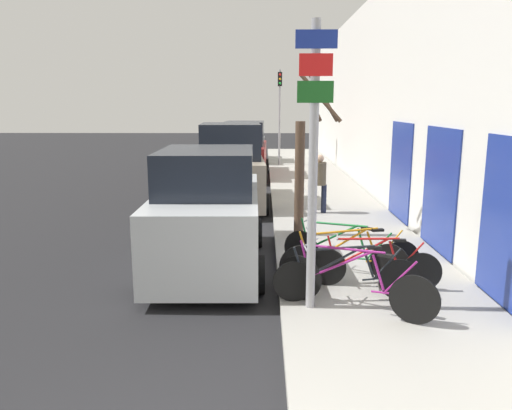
% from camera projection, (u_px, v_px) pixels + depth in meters
% --- Properties ---
extents(ground_plane, '(80.00, 80.00, 0.00)m').
position_uv_depth(ground_plane, '(238.00, 210.00, 14.59)').
color(ground_plane, black).
extents(sidewalk_curb, '(3.20, 32.00, 0.15)m').
position_uv_depth(sidewalk_curb, '(317.00, 191.00, 17.28)').
color(sidewalk_curb, '#9E9B93').
rests_on(sidewalk_curb, ground).
extents(building_facade, '(0.23, 32.00, 6.50)m').
position_uv_depth(building_facade, '(372.00, 98.00, 16.56)').
color(building_facade, silver).
rests_on(building_facade, ground).
extents(signpost, '(0.55, 0.15, 3.97)m').
position_uv_depth(signpost, '(313.00, 160.00, 6.80)').
color(signpost, '#939399').
rests_on(signpost, sidewalk_curb).
extents(bicycle_0, '(2.06, 1.20, 0.93)m').
position_uv_depth(bicycle_0, '(354.00, 284.00, 7.01)').
color(bicycle_0, black).
rests_on(bicycle_0, sidewalk_curb).
extents(bicycle_1, '(2.20, 0.44, 0.85)m').
position_uv_depth(bicycle_1, '(347.00, 277.00, 7.40)').
color(bicycle_1, black).
rests_on(bicycle_1, sidewalk_curb).
extents(bicycle_2, '(2.07, 0.47, 0.85)m').
position_uv_depth(bicycle_2, '(374.00, 266.00, 7.90)').
color(bicycle_2, black).
rests_on(bicycle_2, sidewalk_curb).
extents(bicycle_3, '(2.37, 0.58, 0.91)m').
position_uv_depth(bicycle_3, '(351.00, 259.00, 8.18)').
color(bicycle_3, black).
rests_on(bicycle_3, sidewalk_curb).
extents(bicycle_4, '(1.97, 1.22, 0.92)m').
position_uv_depth(bicycle_4, '(343.00, 253.00, 8.50)').
color(bicycle_4, black).
rests_on(bicycle_4, sidewalk_curb).
extents(parked_car_0, '(2.10, 4.44, 2.24)m').
position_uv_depth(parked_car_0, '(208.00, 214.00, 9.24)').
color(parked_car_0, '#B2B7BC').
rests_on(parked_car_0, ground).
extents(parked_car_1, '(2.27, 4.41, 2.49)m').
position_uv_depth(parked_car_1, '(231.00, 170.00, 14.90)').
color(parked_car_1, gray).
rests_on(parked_car_1, ground).
extents(parked_car_2, '(2.03, 4.81, 2.34)m').
position_uv_depth(parked_car_2, '(245.00, 153.00, 20.83)').
color(parked_car_2, maroon).
rests_on(parked_car_2, ground).
extents(parked_car_3, '(2.00, 4.38, 2.14)m').
position_uv_depth(parked_car_3, '(248.00, 145.00, 25.98)').
color(parked_car_3, '#51565B').
rests_on(parked_car_3, ground).
extents(pedestrian_near, '(0.41, 0.35, 1.58)m').
position_uv_depth(pedestrian_near, '(319.00, 179.00, 13.33)').
color(pedestrian_near, '#1E2338').
rests_on(pedestrian_near, sidewalk_curb).
extents(street_tree, '(0.99, 0.87, 3.83)m').
position_uv_depth(street_tree, '(303.00, 163.00, 10.94)').
color(street_tree, '#4C3828').
rests_on(street_tree, sidewalk_curb).
extents(traffic_light, '(0.20, 0.30, 4.50)m').
position_uv_depth(traffic_light, '(280.00, 104.00, 23.70)').
color(traffic_light, '#939399').
rests_on(traffic_light, sidewalk_curb).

